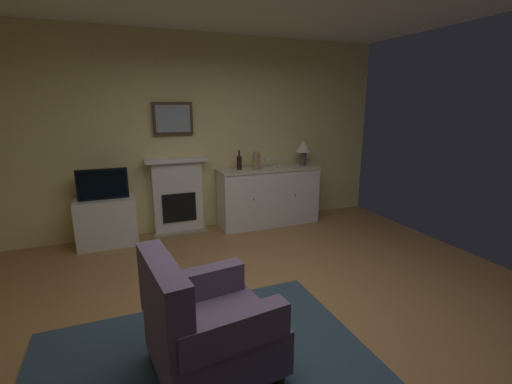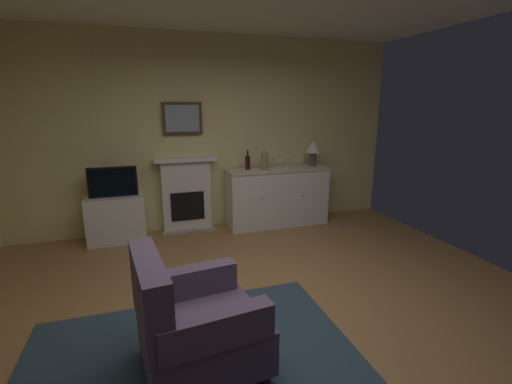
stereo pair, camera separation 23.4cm
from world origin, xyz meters
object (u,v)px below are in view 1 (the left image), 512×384
(sideboard_cabinet, at_px, (269,196))
(armchair, at_px, (205,327))
(framed_picture, at_px, (173,119))
(vase_decorative, at_px, (256,160))
(tv_cabinet, at_px, (107,222))
(fireplace_unit, at_px, (178,196))
(wine_glass_right, at_px, (278,160))
(wine_bottle, at_px, (239,162))
(wine_glass_left, at_px, (266,161))
(tv_set, at_px, (103,184))
(table_lamp, at_px, (303,148))
(wine_glass_center, at_px, (272,160))

(sideboard_cabinet, bearing_deg, armchair, -121.35)
(framed_picture, relative_size, vase_decorative, 1.96)
(sideboard_cabinet, xyz_separation_m, tv_cabinet, (-2.35, 0.02, -0.13))
(vase_decorative, bearing_deg, armchair, -118.17)
(tv_cabinet, distance_m, armchair, 2.87)
(framed_picture, xyz_separation_m, vase_decorative, (1.14, -0.27, -0.61))
(fireplace_unit, bearing_deg, tv_cabinet, -170.55)
(wine_glass_right, bearing_deg, wine_bottle, 172.30)
(fireplace_unit, bearing_deg, wine_glass_left, -9.89)
(sideboard_cabinet, height_order, wine_bottle, wine_bottle)
(sideboard_cabinet, xyz_separation_m, tv_set, (-2.35, -0.01, 0.39))
(fireplace_unit, distance_m, armchair, 2.97)
(fireplace_unit, xyz_separation_m, table_lamp, (1.96, -0.18, 0.63))
(table_lamp, height_order, tv_cabinet, table_lamp)
(sideboard_cabinet, xyz_separation_m, table_lamp, (0.59, 0.00, 0.73))
(wine_glass_right, xyz_separation_m, armchair, (-1.83, -2.74, -0.63))
(fireplace_unit, height_order, sideboard_cabinet, fireplace_unit)
(sideboard_cabinet, bearing_deg, tv_set, -179.80)
(tv_set, bearing_deg, wine_bottle, 1.76)
(wine_bottle, distance_m, wine_glass_right, 0.61)
(wine_glass_left, bearing_deg, table_lamp, 4.18)
(sideboard_cabinet, distance_m, armchair, 3.25)
(tv_cabinet, distance_m, tv_set, 0.52)
(framed_picture, distance_m, vase_decorative, 1.32)
(wine_bottle, relative_size, tv_set, 0.47)
(wine_bottle, bearing_deg, wine_glass_center, -9.59)
(table_lamp, relative_size, tv_set, 0.65)
(wine_bottle, distance_m, tv_set, 1.89)
(framed_picture, relative_size, tv_cabinet, 0.73)
(wine_bottle, xyz_separation_m, armchair, (-1.23, -2.82, -0.62))
(wine_glass_right, bearing_deg, framed_picture, 170.46)
(sideboard_cabinet, xyz_separation_m, armchair, (-1.69, -2.77, -0.07))
(wine_glass_center, distance_m, tv_cabinet, 2.48)
(wine_glass_right, distance_m, armchair, 3.36)
(framed_picture, bearing_deg, armchair, -96.08)
(wine_glass_left, relative_size, wine_glass_center, 1.00)
(framed_picture, xyz_separation_m, wine_bottle, (0.91, -0.17, -0.65))
(wine_bottle, xyz_separation_m, wine_glass_right, (0.61, -0.08, 0.01))
(wine_glass_left, distance_m, tv_set, 2.28)
(framed_picture, bearing_deg, tv_set, -166.69)
(fireplace_unit, bearing_deg, framed_picture, 90.00)
(table_lamp, distance_m, tv_cabinet, 3.05)
(tv_cabinet, bearing_deg, wine_bottle, 1.06)
(fireplace_unit, relative_size, armchair, 1.20)
(wine_bottle, height_order, tv_cabinet, wine_bottle)
(wine_glass_left, xyz_separation_m, wine_glass_right, (0.22, 0.02, 0.00))
(sideboard_cabinet, xyz_separation_m, wine_glass_right, (0.14, -0.03, 0.57))
(vase_decorative, distance_m, armchair, 3.16)
(framed_picture, xyz_separation_m, sideboard_cabinet, (1.37, -0.22, -1.20))
(sideboard_cabinet, relative_size, wine_bottle, 5.42)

